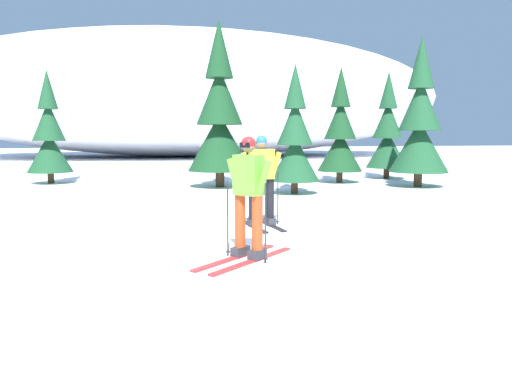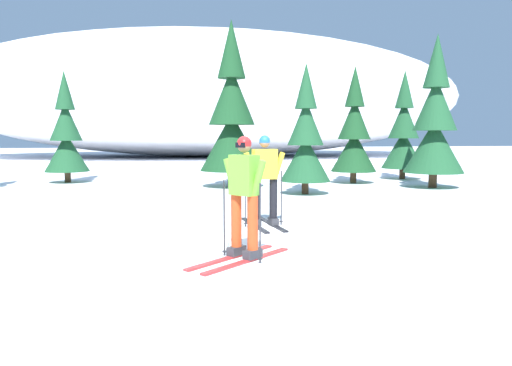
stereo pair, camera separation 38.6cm
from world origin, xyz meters
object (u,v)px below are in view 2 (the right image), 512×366
pine_tree_right (435,124)px  pine_tree_center_left (232,118)px  pine_tree_center (306,140)px  pine_tree_left (66,136)px  pine_tree_far_right (403,134)px  pine_tree_center_right (354,134)px  skier_lime_jacket (244,196)px  skier_yellow_jacket (264,178)px

pine_tree_right → pine_tree_center_left: bearing=168.5°
pine_tree_center_left → pine_tree_center: size_ratio=1.44×
pine_tree_left → pine_tree_far_right: bearing=-2.8°
pine_tree_center_right → pine_tree_far_right: size_ratio=0.99×
pine_tree_left → pine_tree_right: (12.29, -3.73, 0.39)m
skier_lime_jacket → pine_tree_center_right: 11.34m
skier_lime_jacket → pine_tree_center_left: bearing=84.7°
skier_lime_jacket → pine_tree_left: pine_tree_left is taller
skier_lime_jacket → pine_tree_far_right: pine_tree_far_right is taller
skier_lime_jacket → pine_tree_center_right: bearing=61.7°
pine_tree_center → pine_tree_far_right: 6.49m
pine_tree_center_left → pine_tree_center: (1.91, -2.30, -0.70)m
pine_tree_center_left → skier_lime_jacket: bearing=-95.3°
pine_tree_center → pine_tree_far_right: pine_tree_far_right is taller
pine_tree_center → pine_tree_right: pine_tree_right is taller
pine_tree_center → pine_tree_right: bearing=11.9°
skier_yellow_jacket → pine_tree_left: pine_tree_left is taller
pine_tree_center_left → pine_tree_far_right: size_ratio=1.29×
skier_yellow_jacket → pine_tree_center: bearing=66.4°
skier_lime_jacket → pine_tree_left: 12.78m
pine_tree_center → skier_lime_jacket: bearing=-111.5°
pine_tree_right → pine_tree_center: bearing=-168.1°
skier_yellow_jacket → pine_tree_center: (2.07, 4.75, 0.68)m
skier_yellow_jacket → pine_tree_far_right: bearing=51.1°
pine_tree_center_left → pine_tree_center_right: bearing=7.4°
skier_lime_jacket → pine_tree_center: (2.78, 7.07, 0.71)m
pine_tree_left → pine_tree_center_left: pine_tree_center_left is taller
skier_yellow_jacket → pine_tree_far_right: 11.37m
skier_yellow_jacket → pine_tree_far_right: pine_tree_far_right is taller
pine_tree_center_right → skier_lime_jacket: bearing=-118.3°
pine_tree_left → pine_tree_center_left: size_ratio=0.74×
skier_lime_jacket → pine_tree_far_right: 13.65m
skier_lime_jacket → skier_yellow_jacket: (0.71, 2.32, 0.03)m
pine_tree_left → pine_tree_center_left: 6.29m
skier_yellow_jacket → pine_tree_right: pine_tree_right is taller
pine_tree_center_left → pine_tree_left: bearing=157.4°
skier_yellow_jacket → pine_tree_left: (-5.62, 9.46, 0.78)m
skier_lime_jacket → pine_tree_far_right: size_ratio=0.41×
pine_tree_left → pine_tree_center_right: pine_tree_center_right is taller
skier_lime_jacket → skier_yellow_jacket: 2.43m
skier_lime_jacket → pine_tree_center_left: size_ratio=0.31×
skier_yellow_jacket → pine_tree_center_left: bearing=88.7°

